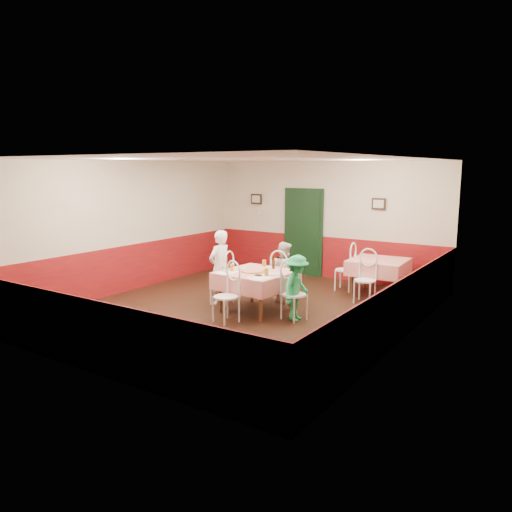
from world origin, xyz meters
The scene contains 39 objects.
floor centered at (0.00, 0.00, 0.00)m, with size 7.00×7.00×0.00m, color black.
ceiling centered at (0.00, 0.00, 2.80)m, with size 7.00×7.00×0.00m, color white.
back_wall centered at (0.00, 3.50, 1.40)m, with size 6.00×0.10×2.80m, color beige.
front_wall centered at (0.00, -3.50, 1.40)m, with size 6.00×0.10×2.80m, color beige.
left_wall centered at (-3.00, 0.00, 1.40)m, with size 0.10×7.00×2.80m, color beige.
right_wall centered at (3.00, 0.00, 1.40)m, with size 0.10×7.00×2.80m, color beige.
wainscot_back centered at (0.00, 3.48, 0.50)m, with size 6.00×0.03×1.00m, color maroon.
wainscot_front centered at (0.00, -3.48, 0.50)m, with size 6.00×0.03×1.00m, color maroon.
wainscot_left centered at (-2.98, 0.00, 0.50)m, with size 0.03×7.00×1.00m, color maroon.
wainscot_right centered at (2.98, 0.00, 0.50)m, with size 0.03×7.00×1.00m, color maroon.
door centered at (-0.60, 3.45, 1.05)m, with size 0.96×0.06×2.10m, color black.
picture_left centered at (-2.00, 3.45, 1.85)m, with size 0.32×0.03×0.26m, color black.
picture_right centered at (1.30, 3.45, 1.85)m, with size 0.32×0.03×0.26m, color black.
thermostat centered at (-1.90, 3.45, 1.50)m, with size 0.10×0.03×0.10m, color white.
main_table centered at (0.22, 0.07, 0.38)m, with size 1.22×1.22×0.77m, color red.
second_table centered at (1.69, 2.52, 0.38)m, with size 1.12×1.12×0.77m, color red.
chair_left centered at (-0.63, 0.14, 0.45)m, with size 0.42×0.42×0.90m, color white, non-canonical shape.
chair_right centered at (1.07, 0.01, 0.45)m, with size 0.42×0.42×0.90m, color white, non-canonical shape.
chair_far centered at (0.28, 0.92, 0.45)m, with size 0.42×0.42×0.90m, color white, non-canonical shape.
chair_near centered at (0.16, -0.77, 0.45)m, with size 0.42×0.42×0.90m, color white, non-canonical shape.
chair_second_a centered at (0.94, 2.52, 0.45)m, with size 0.42×0.42×0.90m, color white, non-canonical shape.
chair_second_b centered at (1.69, 1.77, 0.45)m, with size 0.42×0.42×0.90m, color white, non-canonical shape.
pizza centered at (0.19, 0.01, 0.77)m, with size 0.41×0.41×0.03m, color #B74723.
plate_left centered at (-0.19, 0.12, 0.77)m, with size 0.25×0.25×0.01m, color white.
plate_right centered at (0.63, 0.03, 0.77)m, with size 0.25×0.25×0.01m, color white.
plate_far centered at (0.24, 0.49, 0.77)m, with size 0.25×0.25×0.01m, color white.
glass_a centered at (-0.17, -0.15, 0.83)m, with size 0.07×0.07×0.13m, color #BF7219.
glass_b centered at (0.59, -0.15, 0.83)m, with size 0.07×0.07×0.14m, color #BF7219.
glass_c centered at (0.12, 0.51, 0.83)m, with size 0.08×0.08×0.14m, color #BF7219.
beer_bottle centered at (0.35, 0.47, 0.87)m, with size 0.06×0.06×0.22m, color #381C0A.
shaker_a centered at (-0.25, -0.29, 0.81)m, with size 0.04×0.04×0.09m, color silver.
shaker_b centered at (-0.16, -0.35, 0.81)m, with size 0.04×0.04×0.09m, color silver.
shaker_c centered at (-0.29, -0.26, 0.81)m, with size 0.04×0.04×0.09m, color #B23319.
menu_left centered at (-0.16, -0.30, 0.76)m, with size 0.30×0.40×0.00m, color white.
menu_right centered at (0.58, -0.36, 0.76)m, with size 0.30×0.40×0.00m, color white.
wallet centered at (0.47, -0.23, 0.77)m, with size 0.11×0.09×0.02m, color black.
diner_left centered at (-0.68, 0.14, 0.73)m, with size 0.53×0.35×1.46m, color gray.
diner_far centered at (0.29, 0.97, 0.60)m, with size 0.59×0.46×1.21m, color gray.
diner_right centered at (1.12, 0.00, 0.58)m, with size 0.75×0.43×1.16m, color gray.
Camera 1 is at (5.19, -7.45, 2.64)m, focal length 35.00 mm.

